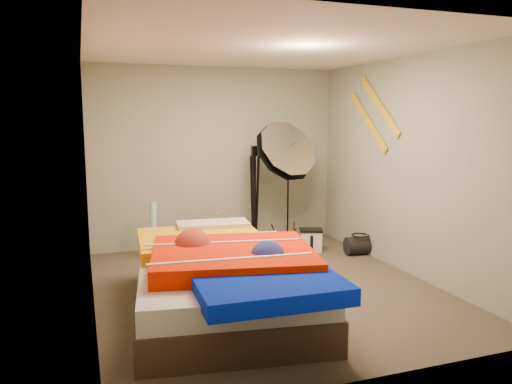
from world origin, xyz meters
name	(u,v)px	position (x,y,z in m)	size (l,w,h in m)	color
floor	(266,288)	(0.00, 0.00, 0.00)	(4.00, 4.00, 0.00)	#50473B
ceiling	(266,48)	(0.00, 0.00, 2.50)	(4.00, 4.00, 0.00)	silver
wall_back	(216,157)	(0.00, 2.00, 1.25)	(3.50, 3.50, 0.00)	gray
wall_front	(372,203)	(0.00, -2.00, 1.25)	(3.50, 3.50, 0.00)	gray
wall_left	(88,179)	(-1.75, 0.00, 1.25)	(4.00, 4.00, 0.00)	gray
wall_right	(408,166)	(1.75, 0.00, 1.25)	(4.00, 4.00, 0.00)	gray
tote_bag	(215,235)	(-0.10, 1.73, 0.20)	(0.39, 0.12, 0.39)	tan
wrapping_roll	(153,231)	(-0.98, 1.48, 0.38)	(0.09, 0.09, 0.75)	#60B0C6
camera_case	(311,241)	(1.10, 1.18, 0.14)	(0.28, 0.20, 0.28)	white
duffel_bag	(360,246)	(1.65, 0.82, 0.12)	(0.24, 0.24, 0.39)	black
wall_stripe_upper	(380,106)	(1.73, 0.60, 1.95)	(0.02, 1.10, 0.10)	gold
wall_stripe_lower	(368,122)	(1.73, 0.85, 1.75)	(0.02, 1.10, 0.10)	gold
bed	(225,278)	(-0.59, -0.49, 0.33)	(1.88, 2.56, 0.66)	#483324
photo_umbrella	(284,153)	(0.79, 1.43, 1.33)	(1.03, 0.76, 1.86)	black
camera_tripod	(254,190)	(0.42, 1.57, 0.82)	(0.08, 0.08, 1.42)	black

